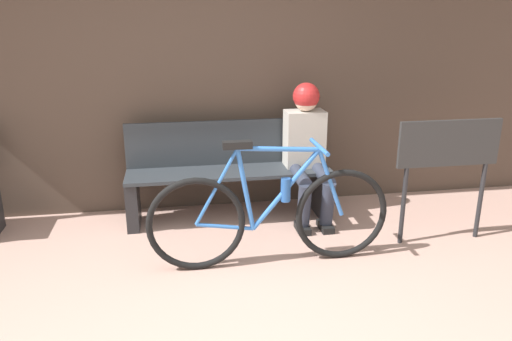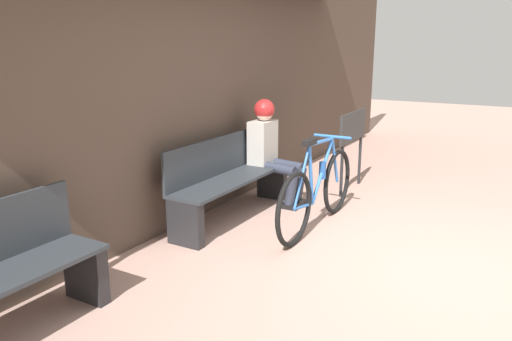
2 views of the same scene
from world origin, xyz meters
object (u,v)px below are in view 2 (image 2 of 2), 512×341
(bicycle, at_px, (318,191))
(park_bench_near, at_px, (230,180))
(signboard, at_px, (353,133))
(person_seated, at_px, (270,144))

(bicycle, bearing_deg, park_bench_near, 102.14)
(bicycle, bearing_deg, signboard, 6.36)
(park_bench_near, relative_size, signboard, 1.78)
(park_bench_near, height_order, bicycle, bicycle)
(park_bench_near, bearing_deg, bicycle, -77.86)
(bicycle, height_order, person_seated, person_seated)
(bicycle, height_order, signboard, signboard)
(park_bench_near, height_order, signboard, signboard)
(bicycle, relative_size, person_seated, 1.47)
(signboard, bearing_deg, person_seated, 146.05)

